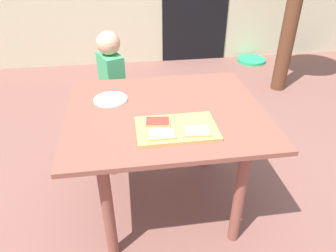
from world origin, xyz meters
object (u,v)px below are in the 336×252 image
pizza_slice_far_left (158,122)px  child_left (112,82)px  cutting_board (176,128)px  pizza_slice_near_right (197,131)px  plate_white_left (111,99)px  pizza_slice_near_left (162,134)px  garden_hose_coil (251,60)px  dining_table (166,127)px

pizza_slice_far_left → child_left: 1.00m
cutting_board → pizza_slice_near_right: 0.12m
cutting_board → plate_white_left: (-0.34, 0.39, -0.00)m
pizza_slice_near_right → pizza_slice_near_left: 0.18m
cutting_board → pizza_slice_near_right: pizza_slice_near_right is taller
cutting_board → pizza_slice_near_left: pizza_slice_near_left is taller
pizza_slice_near_right → cutting_board: bearing=147.2°
pizza_slice_far_left → pizza_slice_near_left: same height
child_left → garden_hose_coil: child_left is taller
dining_table → child_left: bearing=112.1°
pizza_slice_near_right → pizza_slice_far_left: (-0.19, 0.12, 0.00)m
pizza_slice_far_left → child_left: bearing=105.1°
cutting_board → pizza_slice_near_right: bearing=-32.8°
dining_table → pizza_slice_near_right: pizza_slice_near_right is taller
pizza_slice_far_left → cutting_board: bearing=-31.9°
pizza_slice_near_right → pizza_slice_near_left: (-0.18, -0.00, 0.00)m
child_left → pizza_slice_far_left: bearing=-74.9°
pizza_slice_near_right → child_left: size_ratio=0.15×
cutting_board → child_left: size_ratio=0.43×
cutting_board → garden_hose_coil: size_ratio=1.07×
plate_white_left → garden_hose_coil: (1.91, 2.34, -0.72)m
cutting_board → child_left: child_left is taller
dining_table → pizza_slice_near_left: (-0.06, -0.28, 0.14)m
pizza_slice_far_left → garden_hose_coil: size_ratio=0.37×
cutting_board → pizza_slice_near_right: size_ratio=2.92×
cutting_board → pizza_slice_near_right: (0.10, -0.06, 0.01)m
pizza_slice_near_left → garden_hose_coil: size_ratio=0.35×
cutting_board → pizza_slice_near_left: size_ratio=3.06×
pizza_slice_near_left → pizza_slice_far_left: bearing=93.1°
pizza_slice_near_left → plate_white_left: (-0.26, 0.45, -0.02)m
dining_table → pizza_slice_near_right: size_ratio=7.89×
dining_table → plate_white_left: (-0.32, 0.17, 0.12)m
pizza_slice_far_left → plate_white_left: (-0.25, 0.33, -0.02)m
dining_table → pizza_slice_near_right: bearing=-66.1°
pizza_slice_near_right → garden_hose_coil: bearing=62.2°
pizza_slice_near_right → child_left: (-0.45, 1.07, -0.18)m
pizza_slice_near_left → child_left: child_left is taller
child_left → garden_hose_coil: bearing=41.9°
pizza_slice_near_right → pizza_slice_near_left: bearing=-179.6°
pizza_slice_near_left → dining_table: bearing=77.9°
pizza_slice_near_right → garden_hose_coil: 3.23m
plate_white_left → child_left: child_left is taller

